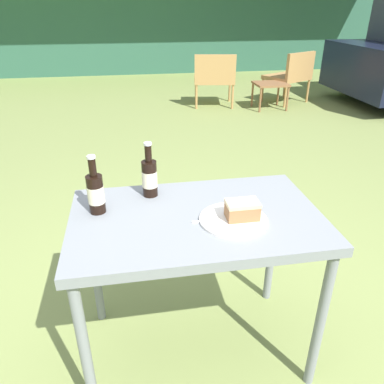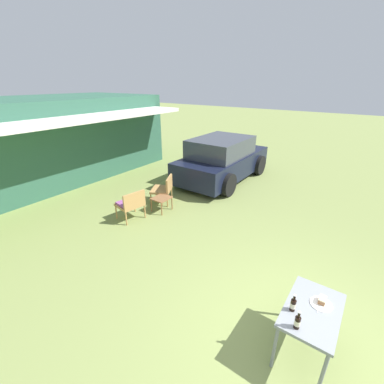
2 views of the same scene
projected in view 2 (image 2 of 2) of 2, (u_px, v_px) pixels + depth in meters
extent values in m
plane|color=olive|center=(303.00, 350.00, 3.34)|extent=(60.00, 60.00, 0.00)
cube|color=silver|center=(26.00, 126.00, 6.18)|extent=(10.31, 1.20, 0.12)
cube|color=black|center=(223.00, 164.00, 8.98)|extent=(3.90, 1.71, 0.70)
cube|color=#383D47|center=(221.00, 147.00, 8.58)|extent=(2.14, 1.57, 0.59)
cylinder|color=black|center=(218.00, 158.00, 10.43)|extent=(0.70, 0.20, 0.70)
cylinder|color=black|center=(260.00, 165.00, 9.49)|extent=(0.70, 0.20, 0.70)
cylinder|color=black|center=(182.00, 173.00, 8.63)|extent=(0.70, 0.20, 0.70)
cylinder|color=black|center=(228.00, 185.00, 7.68)|extent=(0.70, 0.20, 0.70)
cylinder|color=#B2844C|center=(135.00, 205.00, 6.81)|extent=(0.04, 0.04, 0.35)
cylinder|color=#B2844C|center=(116.00, 212.00, 6.46)|extent=(0.04, 0.04, 0.35)
cylinder|color=#B2844C|center=(145.00, 211.00, 6.50)|extent=(0.04, 0.04, 0.35)
cylinder|color=#B2844C|center=(126.00, 219.00, 6.15)|extent=(0.04, 0.04, 0.35)
cube|color=#B2844C|center=(130.00, 204.00, 6.40)|extent=(0.68, 0.62, 0.06)
cube|color=#B2844C|center=(134.00, 200.00, 6.16)|extent=(0.60, 0.15, 0.36)
cube|color=#995193|center=(130.00, 202.00, 6.37)|extent=(0.60, 0.53, 0.05)
cylinder|color=#B2844C|center=(156.00, 192.00, 7.62)|extent=(0.04, 0.04, 0.35)
cylinder|color=#B2844C|center=(151.00, 200.00, 7.13)|extent=(0.04, 0.04, 0.35)
cylinder|color=#B2844C|center=(172.00, 193.00, 7.56)|extent=(0.04, 0.04, 0.35)
cylinder|color=#B2844C|center=(167.00, 201.00, 7.07)|extent=(0.04, 0.04, 0.35)
cube|color=#B2844C|center=(161.00, 190.00, 7.27)|extent=(0.77, 0.74, 0.06)
cube|color=#B2844C|center=(169.00, 183.00, 7.15)|extent=(0.55, 0.32, 0.36)
cube|color=brown|center=(161.00, 198.00, 6.79)|extent=(0.46, 0.42, 0.03)
cylinder|color=brown|center=(162.00, 209.00, 6.61)|extent=(0.03, 0.03, 0.35)
cylinder|color=brown|center=(172.00, 203.00, 6.92)|extent=(0.03, 0.03, 0.35)
cylinder|color=brown|center=(151.00, 205.00, 6.81)|extent=(0.03, 0.03, 0.35)
cylinder|color=brown|center=(162.00, 200.00, 7.12)|extent=(0.03, 0.03, 0.35)
cube|color=gray|center=(313.00, 310.00, 3.06)|extent=(0.97, 0.60, 0.04)
cylinder|color=gray|center=(323.00, 374.00, 2.73)|extent=(0.04, 0.04, 0.68)
cylinder|color=gray|center=(336.00, 317.00, 3.39)|extent=(0.04, 0.04, 0.68)
cylinder|color=gray|center=(275.00, 347.00, 3.01)|extent=(0.04, 0.04, 0.68)
cylinder|color=gray|center=(296.00, 299.00, 3.67)|extent=(0.04, 0.04, 0.68)
cylinder|color=white|center=(321.00, 304.00, 3.11)|extent=(0.26, 0.26, 0.01)
cube|color=#9E6B42|center=(322.00, 300.00, 3.12)|extent=(0.12, 0.08, 0.05)
cube|color=#DBBC89|center=(323.00, 298.00, 3.11)|extent=(0.12, 0.08, 0.01)
cylinder|color=black|center=(293.00, 305.00, 3.01)|extent=(0.06, 0.06, 0.15)
cylinder|color=black|center=(294.00, 298.00, 2.96)|extent=(0.03, 0.03, 0.07)
cylinder|color=silver|center=(295.00, 295.00, 2.95)|extent=(0.03, 0.03, 0.01)
cylinder|color=beige|center=(293.00, 305.00, 3.01)|extent=(0.06, 0.06, 0.07)
cylinder|color=black|center=(297.00, 323.00, 2.79)|extent=(0.06, 0.06, 0.15)
cylinder|color=black|center=(299.00, 315.00, 2.75)|extent=(0.03, 0.03, 0.07)
cylinder|color=silver|center=(300.00, 312.00, 2.73)|extent=(0.03, 0.03, 0.01)
cylinder|color=beige|center=(297.00, 323.00, 2.79)|extent=(0.06, 0.06, 0.07)
cube|color=silver|center=(320.00, 307.00, 3.07)|extent=(0.20, 0.03, 0.01)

